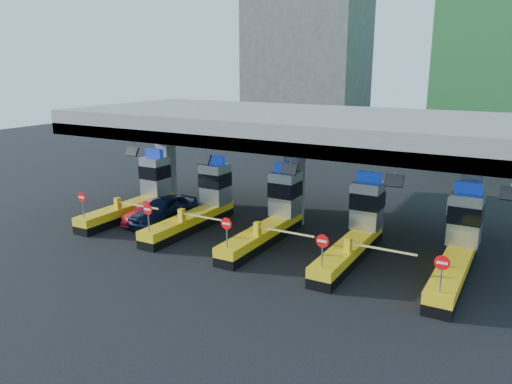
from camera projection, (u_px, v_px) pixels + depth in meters
The scene contains 10 objects.
ground at pixel (271, 239), 28.64m from camera, with size 120.00×120.00×0.00m, color black.
toll_canopy at pixel (294, 127), 29.54m from camera, with size 28.00×12.09×7.00m.
toll_lane_far_left at pixel (141, 193), 33.31m from camera, with size 4.43×8.00×4.16m.
toll_lane_left at pixel (202, 203), 30.92m from camera, with size 4.43×8.00×4.16m.
toll_lane_center at pixel (273, 215), 28.52m from camera, with size 4.43×8.00×4.16m.
toll_lane_right at pixel (358, 228), 26.13m from camera, with size 4.43×8.00×4.16m.
toll_lane_far_right at pixel (459, 245), 23.74m from camera, with size 4.43×8.00×4.16m.
bg_building_concrete at pixel (307, 71), 63.43m from camera, with size 14.00×10.00×18.00m, color #4C4C49.
van at pixel (164, 210), 31.32m from camera, with size 2.05×5.11×1.74m, color black.
red_car at pixel (152, 213), 31.43m from camera, with size 1.42×4.07×1.34m, color #B50D1A.
Camera 1 is at (12.64, -23.95, 9.73)m, focal length 35.00 mm.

